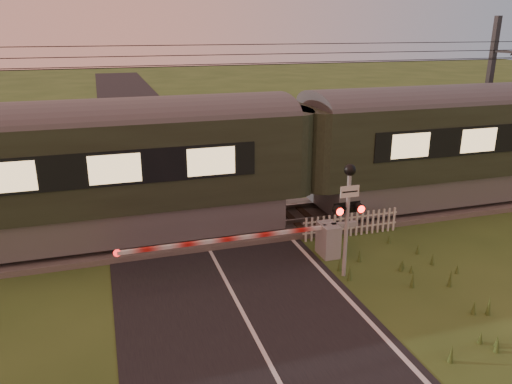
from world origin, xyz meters
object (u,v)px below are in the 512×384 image
object	(u,v)px
catenary_mast	(488,98)
train	(298,155)
picket_fence	(351,224)
crossing_signal	(348,201)
boom_gate	(316,239)

from	to	relation	value
catenary_mast	train	bearing A→B (deg)	-167.11
train	picket_fence	distance (m)	2.99
crossing_signal	picket_fence	size ratio (longest dim) A/B	0.94
picket_fence	catenary_mast	bearing A→B (deg)	25.74
picket_fence	train	bearing A→B (deg)	122.09
crossing_signal	picket_fence	bearing A→B (deg)	58.63
boom_gate	catenary_mast	bearing A→B (deg)	26.87
boom_gate	picket_fence	distance (m)	2.08
picket_fence	crossing_signal	bearing A→B (deg)	-121.37
boom_gate	crossing_signal	distance (m)	2.15
train	crossing_signal	xyz separation A→B (m)	(-0.31, -4.35, -0.18)
boom_gate	crossing_signal	bearing A→B (deg)	-79.11
train	catenary_mast	distance (m)	10.07
crossing_signal	catenary_mast	world-z (taller)	catenary_mast
catenary_mast	boom_gate	bearing A→B (deg)	-153.13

